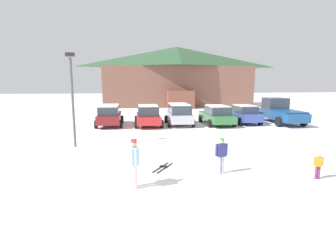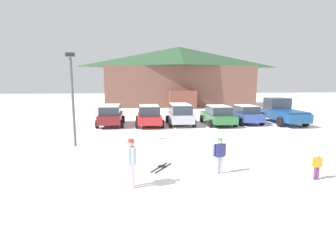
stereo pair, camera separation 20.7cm
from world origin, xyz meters
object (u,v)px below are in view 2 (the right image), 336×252
Objects in this scene: parked_silver_wagon at (180,114)px; skier_adult_in_blue_parka at (131,160)px; pickup_truck at (281,112)px; pair_of_skis at (161,167)px; skier_child_in_orange_jacket at (317,165)px; parked_green_coupe at (218,115)px; parked_blue_hatchback at (245,114)px; skier_teen_in_navy_coat at (220,154)px; lamp_post at (72,94)px; ski_lodge at (179,76)px; parked_maroon_van at (111,115)px; parked_red_sedan at (149,115)px.

skier_adult_in_blue_parka is (-3.59, -13.01, 0.00)m from parked_silver_wagon.
pair_of_skis is at bearing -135.65° from pickup_truck.
skier_child_in_orange_jacket is at bearing -114.18° from pickup_truck.
parked_green_coupe is 2.59m from parked_blue_hatchback.
lamp_post reaches higher than skier_teen_in_navy_coat.
skier_adult_in_blue_parka is at bearing -133.81° from pickup_truck.
ski_lodge reaches higher than parked_maroon_van.
parked_silver_wagon is 2.91× the size of skier_teen_in_navy_coat.
parked_blue_hatchback is at bearing 78.54° from skier_child_in_orange_jacket.
parked_silver_wagon is 0.73× the size of pickup_truck.
parked_green_coupe is at bearing -3.74° from parked_silver_wagon.
parked_red_sedan is at bearing -105.53° from ski_lodge.
pickup_truck reaches higher than parked_blue_hatchback.
parked_maroon_van reaches higher than skier_child_in_orange_jacket.
skier_adult_in_blue_parka is at bearing -94.41° from parked_red_sedan.
pickup_truck is (5.72, 0.22, 0.18)m from parked_green_coupe.
pair_of_skis is (-5.03, -29.65, -4.44)m from ski_lodge.
lamp_post is (-1.18, -7.10, 1.96)m from parked_maroon_van.
skier_adult_in_blue_parka is at bearing -80.88° from parked_maroon_van.
lamp_post is (-4.31, -6.79, 2.02)m from parked_red_sedan.
parked_maroon_van is 7.46m from lamp_post.
parked_blue_hatchback is 0.73× the size of pickup_truck.
ski_lodge is at bearing 90.86° from skier_child_in_orange_jacket.
parked_green_coupe is (5.77, -0.13, -0.03)m from parked_red_sedan.
parked_maroon_van is at bearing 174.35° from parked_red_sedan.
pair_of_skis is (-8.18, -11.29, -0.78)m from parked_blue_hatchback.
parked_silver_wagon reaches higher than skier_teen_in_navy_coat.
ski_lodge is at bearing 80.37° from pair_of_skis.
skier_child_in_orange_jacket is (8.78, -13.23, -0.35)m from parked_maroon_van.
parked_maroon_van is 5.72m from parked_silver_wagon.
ski_lodge is 19.91m from pickup_truck.
parked_silver_wagon is 0.81× the size of lamp_post.
skier_adult_in_blue_parka is 3.48m from skier_teen_in_navy_coat.
parked_maroon_van is at bearing 114.00° from skier_teen_in_navy_coat.
ski_lodge reaches higher than skier_teen_in_navy_coat.
parked_silver_wagon is 11.38m from pair_of_skis.
ski_lodge is 27.20m from lamp_post.
skier_teen_in_navy_coat reaches higher than skier_child_in_orange_jacket.
ski_lodge reaches higher than lamp_post.
parked_maroon_van reaches higher than pair_of_skis.
parked_green_coupe is at bearing -2.85° from parked_maroon_van.
parked_green_coupe reaches higher than skier_child_in_orange_jacket.
parked_blue_hatchback is 13.62m from skier_teen_in_navy_coat.
parked_red_sedan reaches higher than skier_adult_in_blue_parka.
parked_maroon_van reaches higher than parked_blue_hatchback.
lamp_post reaches higher than pair_of_skis.
parked_green_coupe is 5.73m from pickup_truck.
parked_silver_wagon is at bearing -2.35° from parked_maroon_van.
parked_maroon_van is at bearing 106.16° from pair_of_skis.
lamp_post is at bearing -146.57° from parked_green_coupe.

